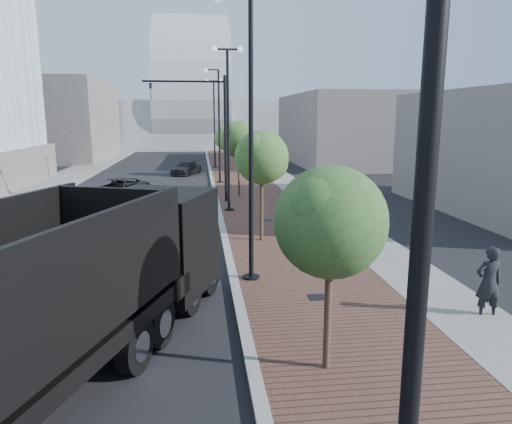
{
  "coord_description": "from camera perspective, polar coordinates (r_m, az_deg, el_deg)",
  "views": [
    {
      "loc": [
        -1.06,
        -5.32,
        5.53
      ],
      "look_at": [
        1.0,
        12.0,
        2.0
      ],
      "focal_mm": 33.39,
      "sensor_mm": 36.0,
      "label": 1
    }
  ],
  "objects": [
    {
      "name": "commercial_block_ne",
      "position": [
        57.91,
        10.5,
        9.74
      ],
      "size": [
        12.0,
        22.0,
        8.0
      ],
      "primitive_type": "cube",
      "color": "#68625E",
      "rests_on": "ground"
    },
    {
      "name": "white_sedan",
      "position": [
        23.37,
        -11.41,
        -0.71
      ],
      "size": [
        2.86,
        4.52,
        1.41
      ],
      "primitive_type": "imported",
      "rotation": [
        0.0,
        0.0,
        -0.35
      ],
      "color": "silver",
      "rests_on": "ground"
    },
    {
      "name": "tree_2",
      "position": [
        32.5,
        -2.02,
        8.68
      ],
      "size": [
        2.47,
        2.43,
        5.2
      ],
      "color": "#382619",
      "rests_on": "ground"
    },
    {
      "name": "tree_1",
      "position": [
        20.6,
        0.8,
        6.55
      ],
      "size": [
        2.39,
        2.34,
        4.96
      ],
      "color": "#382619",
      "rests_on": "ground"
    },
    {
      "name": "pedestrian",
      "position": [
        14.66,
        26.09,
        -7.64
      ],
      "size": [
        0.77,
        0.51,
        2.07
      ],
      "primitive_type": "imported",
      "rotation": [
        0.0,
        0.0,
        3.11
      ],
      "color": "black",
      "rests_on": "ground"
    },
    {
      "name": "streetlight_3",
      "position": [
        39.37,
        -4.59,
        9.67
      ],
      "size": [
        1.44,
        0.56,
        9.21
      ],
      "color": "black",
      "rests_on": "ground"
    },
    {
      "name": "streetlight_0",
      "position": [
        3.78,
        19.4,
        -0.04
      ],
      "size": [
        1.72,
        0.56,
        9.28
      ],
      "color": "black",
      "rests_on": "ground"
    },
    {
      "name": "streetlight_1",
      "position": [
        15.45,
        -1.02,
        7.03
      ],
      "size": [
        1.44,
        0.56,
        9.21
      ],
      "color": "black",
      "rests_on": "ground"
    },
    {
      "name": "utility_cover_2",
      "position": [
        25.15,
        1.28,
        -0.96
      ],
      "size": [
        0.5,
        0.5,
        0.02
      ],
      "primitive_type": "cube",
      "color": "black",
      "rests_on": "sidewalk"
    },
    {
      "name": "dump_truck",
      "position": [
        11.62,
        -18.64,
        -8.81
      ],
      "size": [
        7.48,
        14.03,
        3.86
      ],
      "rotation": [
        0.0,
        0.0,
        -0.36
      ],
      "color": "black",
      "rests_on": "ground"
    },
    {
      "name": "dark_car_mid",
      "position": [
        32.51,
        -16.29,
        2.53
      ],
      "size": [
        4.14,
        5.93,
        1.5
      ],
      "primitive_type": "imported",
      "rotation": [
        0.0,
        0.0,
        -0.34
      ],
      "color": "black",
      "rests_on": "ground"
    },
    {
      "name": "concrete_strip",
      "position": [
        46.23,
        2.31,
        4.64
      ],
      "size": [
        2.4,
        140.0,
        0.13
      ],
      "primitive_type": "cube",
      "color": "slate",
      "rests_on": "ground"
    },
    {
      "name": "streetlight_2",
      "position": [
        27.38,
        -3.35,
        9.93
      ],
      "size": [
        1.72,
        0.56,
        9.28
      ],
      "color": "black",
      "rests_on": "ground"
    },
    {
      "name": "traffic_mast",
      "position": [
        30.34,
        -5.43,
        10.35
      ],
      "size": [
        5.09,
        0.2,
        8.0
      ],
      "color": "black",
      "rests_on": "ground"
    },
    {
      "name": "utility_cover_1",
      "position": [
        14.79,
        7.35,
        -10.08
      ],
      "size": [
        0.5,
        0.5,
        0.02
      ],
      "primitive_type": "cube",
      "color": "black",
      "rests_on": "sidewalk"
    },
    {
      "name": "dark_car_far",
      "position": [
        46.37,
        -8.31,
        5.27
      ],
      "size": [
        3.35,
        4.76,
        1.28
      ],
      "primitive_type": "imported",
      "rotation": [
        0.0,
        0.0,
        -0.39
      ],
      "color": "black",
      "rests_on": "ground"
    },
    {
      "name": "sidewalk",
      "position": [
        45.88,
        -1.03,
        4.59
      ],
      "size": [
        7.0,
        140.0,
        0.12
      ],
      "primitive_type": "cube",
      "color": "#4C2D23",
      "rests_on": "ground"
    },
    {
      "name": "curb",
      "position": [
        45.66,
        -5.42,
        4.52
      ],
      "size": [
        0.3,
        140.0,
        0.14
      ],
      "primitive_type": "cube",
      "color": "gray",
      "rests_on": "ground"
    },
    {
      "name": "tree_3",
      "position": [
        44.47,
        -3.33,
        8.88
      ],
      "size": [
        2.54,
        2.52,
        4.83
      ],
      "color": "#382619",
      "rests_on": "ground"
    },
    {
      "name": "west_sidewalk",
      "position": [
        47.19,
        -21.44,
        3.99
      ],
      "size": [
        4.0,
        140.0,
        0.12
      ],
      "primitive_type": "cube",
      "color": "slate",
      "rests_on": "ground"
    },
    {
      "name": "tree_0",
      "position": [
        9.97,
        9.14,
        -1.22
      ],
      "size": [
        2.41,
        2.36,
        4.56
      ],
      "color": "#382619",
      "rests_on": "ground"
    },
    {
      "name": "convention_center",
      "position": [
        90.33,
        -7.53,
        11.64
      ],
      "size": [
        50.0,
        30.0,
        50.0
      ],
      "color": "#ABB1B5",
      "rests_on": "ground"
    },
    {
      "name": "commercial_block_nw",
      "position": [
        68.02,
        -23.33,
        10.08
      ],
      "size": [
        14.0,
        20.0,
        10.0
      ],
      "primitive_type": "cube",
      "color": "#5E5854",
      "rests_on": "ground"
    },
    {
      "name": "streetlight_4",
      "position": [
        51.35,
        -5.02,
        10.6
      ],
      "size": [
        1.72,
        0.56,
        9.28
      ],
      "color": "black",
      "rests_on": "ground"
    }
  ]
}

